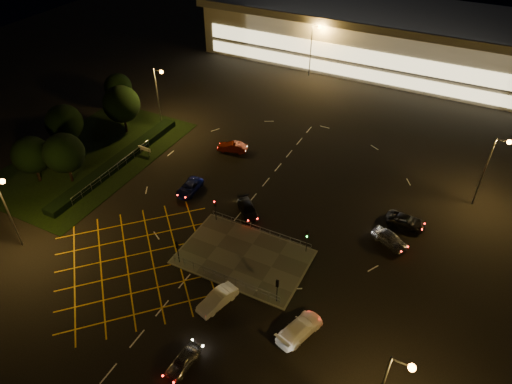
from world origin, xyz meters
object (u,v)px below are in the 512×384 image
at_px(car_right_silver, 390,239).
at_px(car_far_dkgrey, 248,209).
at_px(signal_sw, 177,248).
at_px(signal_se, 277,287).
at_px(signal_ne, 307,237).
at_px(car_near_silver, 183,360).
at_px(signal_nw, 215,206).
at_px(car_circ_red, 232,147).
at_px(car_approach_white, 300,328).
at_px(car_queue_white, 217,299).
at_px(car_left_blue, 189,187).
at_px(car_east_grey, 406,221).

bearing_deg(car_right_silver, car_far_dkgrey, 123.37).
height_order(signal_sw, signal_se, same).
height_order(signal_ne, car_near_silver, signal_ne).
xyz_separation_m(signal_sw, car_near_silver, (7.52, -10.23, -1.70)).
distance_m(signal_nw, car_circ_red, 16.03).
height_order(car_far_dkgrey, car_approach_white, car_approach_white).
relative_size(signal_ne, car_right_silver, 0.70).
relative_size(signal_sw, car_far_dkgrey, 0.68).
bearing_deg(car_circ_red, signal_ne, 35.98).
bearing_deg(signal_ne, car_queue_white, -115.42).
bearing_deg(car_queue_white, car_right_silver, 67.62).
bearing_deg(car_right_silver, car_approach_white, -171.55).
height_order(car_queue_white, car_left_blue, car_queue_white).
relative_size(signal_se, car_east_grey, 0.66).
distance_m(car_circ_red, car_east_grey, 27.56).
bearing_deg(signal_ne, car_east_grey, 47.16).
distance_m(signal_se, car_far_dkgrey, 14.39).
bearing_deg(signal_sw, car_left_blue, -61.48).
bearing_deg(car_left_blue, car_right_silver, 0.87).
relative_size(signal_se, car_near_silver, 0.80).
bearing_deg(car_right_silver, car_east_grey, 11.06).
height_order(signal_sw, car_east_grey, signal_sw).
distance_m(signal_ne, car_approach_white, 11.11).
xyz_separation_m(car_queue_white, car_circ_red, (-12.76, 25.78, -0.03)).
relative_size(car_queue_white, car_circ_red, 1.03).
bearing_deg(signal_se, car_far_dkgrey, -50.30).
bearing_deg(car_circ_red, signal_sw, 0.13).
height_order(car_queue_white, car_east_grey, car_queue_white).
distance_m(car_near_silver, car_queue_white, 7.26).
height_order(signal_se, car_queue_white, signal_se).
relative_size(signal_nw, car_circ_red, 0.71).
relative_size(car_near_silver, car_circ_red, 0.88).
xyz_separation_m(car_left_blue, car_right_silver, (26.38, 2.27, 0.12)).
relative_size(car_far_dkgrey, car_approach_white, 0.87).
height_order(signal_se, car_far_dkgrey, signal_se).
bearing_deg(car_near_silver, signal_se, 70.46).
distance_m(signal_sw, car_far_dkgrey, 11.49).
height_order(car_near_silver, car_far_dkgrey, same).
bearing_deg(car_right_silver, car_queue_white, 165.75).
bearing_deg(car_queue_white, car_circ_red, 132.61).
distance_m(car_near_silver, car_far_dkgrey, 21.72).
height_order(car_circ_red, car_approach_white, car_approach_white).
height_order(signal_ne, car_left_blue, signal_ne).
xyz_separation_m(car_left_blue, car_east_grey, (27.35, 6.38, 0.01)).
distance_m(signal_nw, car_far_dkgrey, 4.49).
relative_size(signal_se, car_queue_white, 0.68).
xyz_separation_m(car_circ_red, car_approach_white, (21.53, -25.20, 0.04)).
bearing_deg(signal_ne, car_right_silver, 35.12).
bearing_deg(car_queue_white, car_east_grey, 71.71).
relative_size(car_queue_white, car_approach_white, 0.87).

